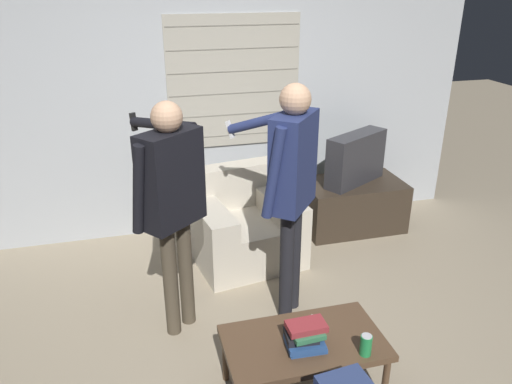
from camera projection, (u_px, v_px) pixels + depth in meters
ground_plane at (260, 359)px, 3.29m from camera, size 16.00×16.00×0.00m
wall_back at (204, 100)px, 4.59m from camera, size 5.20×0.08×2.55m
armchair_beige at (243, 225)px, 4.40m from camera, size 1.00×0.94×0.78m
coffee_table at (304, 346)px, 2.89m from camera, size 0.93×0.52×0.39m
tv_stand at (352, 205)px, 4.95m from camera, size 0.97×0.58×0.48m
tv at (356, 159)px, 4.76m from camera, size 0.70×0.52×0.49m
person_left_standing at (171, 193)px, 3.20m from camera, size 0.51×0.84×1.65m
person_right_standing at (291, 176)px, 3.35m from camera, size 0.56×0.81×1.72m
book_stack at (305, 337)px, 2.79m from camera, size 0.23×0.19×0.17m
soda_can at (366, 345)px, 2.75m from camera, size 0.07×0.07×0.13m
spare_remote at (314, 323)px, 3.00m from camera, size 0.09×0.14×0.02m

